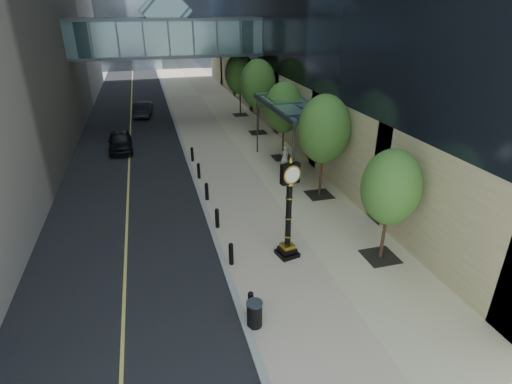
% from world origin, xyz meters
% --- Properties ---
extents(ground, '(320.00, 320.00, 0.00)m').
position_xyz_m(ground, '(0.00, 0.00, 0.00)').
color(ground, gray).
rests_on(ground, ground).
extents(road, '(8.00, 180.00, 0.02)m').
position_xyz_m(road, '(-7.00, 40.00, 0.01)').
color(road, black).
rests_on(road, ground).
extents(sidewalk, '(8.00, 180.00, 0.06)m').
position_xyz_m(sidewalk, '(1.00, 40.00, 0.03)').
color(sidewalk, tan).
rests_on(sidewalk, ground).
extents(curb, '(0.25, 180.00, 0.07)m').
position_xyz_m(curb, '(-3.00, 40.00, 0.04)').
color(curb, gray).
rests_on(curb, ground).
extents(skywalk, '(17.00, 4.20, 5.80)m').
position_xyz_m(skywalk, '(-3.00, 28.00, 7.71)').
color(skywalk, '#466A70').
rests_on(skywalk, ground).
extents(entrance_canopy, '(3.00, 8.00, 4.38)m').
position_xyz_m(entrance_canopy, '(3.48, 14.00, 4.19)').
color(entrance_canopy, '#383F44').
rests_on(entrance_canopy, ground).
extents(bollard_row, '(0.20, 16.20, 0.90)m').
position_xyz_m(bollard_row, '(-2.70, 9.00, 0.51)').
color(bollard_row, black).
rests_on(bollard_row, sidewalk).
extents(street_trees, '(2.95, 28.62, 6.07)m').
position_xyz_m(street_trees, '(3.60, 17.59, 3.89)').
color(street_trees, black).
rests_on(street_trees, sidewalk).
extents(street_clock, '(0.99, 0.99, 4.42)m').
position_xyz_m(street_clock, '(-0.23, 4.19, 1.98)').
color(street_clock, black).
rests_on(street_clock, sidewalk).
extents(trash_bin, '(0.54, 0.54, 0.90)m').
position_xyz_m(trash_bin, '(-2.70, 0.51, 0.51)').
color(trash_bin, black).
rests_on(trash_bin, sidewalk).
extents(pedestrian, '(0.60, 0.42, 1.57)m').
position_xyz_m(pedestrian, '(3.05, 14.02, 0.85)').
color(pedestrian, beige).
rests_on(pedestrian, sidewalk).
extents(car_near, '(1.85, 4.26, 1.43)m').
position_xyz_m(car_near, '(-7.60, 20.90, 0.73)').
color(car_near, black).
rests_on(car_near, road).
extents(car_far, '(2.08, 4.48, 1.42)m').
position_xyz_m(car_far, '(-5.74, 31.35, 0.73)').
color(car_far, black).
rests_on(car_far, road).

